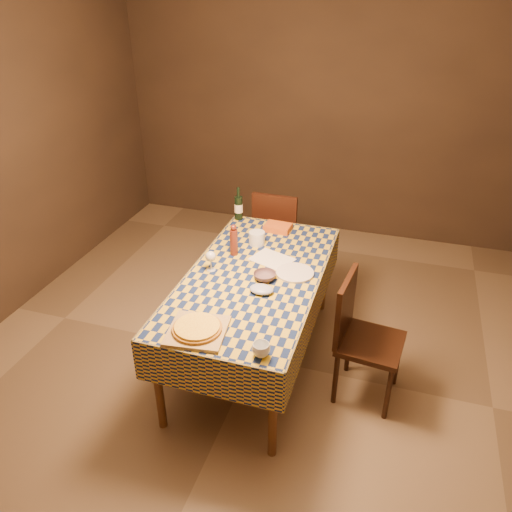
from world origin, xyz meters
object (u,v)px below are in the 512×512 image
(dining_table, at_px, (254,284))
(bowl, at_px, (265,276))
(pizza, at_px, (197,328))
(chair_right, at_px, (360,332))
(wine_bottle, at_px, (239,207))
(chair_far, at_px, (277,231))
(cutting_board, at_px, (197,331))
(white_plate, at_px, (295,273))

(dining_table, relative_size, bowl, 11.56)
(dining_table, relative_size, pizza, 5.85)
(dining_table, xyz_separation_m, chair_right, (0.79, -0.11, -0.17))
(pizza, distance_m, wine_bottle, 1.62)
(bowl, bearing_deg, chair_far, 101.00)
(cutting_board, relative_size, white_plate, 1.26)
(pizza, bearing_deg, dining_table, 80.14)
(white_plate, bearing_deg, wine_bottle, 132.26)
(dining_table, height_order, cutting_board, cutting_board)
(dining_table, bearing_deg, wine_bottle, 115.58)
(wine_bottle, bearing_deg, bowl, -60.61)
(pizza, xyz_separation_m, chair_right, (0.92, 0.62, -0.28))
(cutting_board, xyz_separation_m, white_plate, (0.40, 0.83, -0.00))
(pizza, bearing_deg, bowl, 72.76)
(cutting_board, relative_size, chair_right, 0.37)
(dining_table, relative_size, cutting_board, 5.37)
(cutting_board, bearing_deg, wine_bottle, 100.20)
(white_plate, xyz_separation_m, chair_right, (0.52, -0.21, -0.26))
(cutting_board, distance_m, wine_bottle, 1.62)
(dining_table, relative_size, chair_far, 1.98)
(pizza, relative_size, chair_far, 0.34)
(cutting_board, distance_m, chair_right, 1.14)
(white_plate, distance_m, chair_right, 0.61)
(cutting_board, distance_m, bowl, 0.73)
(wine_bottle, bearing_deg, cutting_board, -79.80)
(cutting_board, relative_size, pizza, 1.09)
(bowl, relative_size, chair_right, 0.17)
(chair_right, bearing_deg, bowl, 173.67)
(dining_table, relative_size, white_plate, 6.75)
(cutting_board, bearing_deg, white_plate, 64.18)
(pizza, bearing_deg, white_plate, 64.18)
(cutting_board, bearing_deg, dining_table, 80.14)
(bowl, relative_size, chair_far, 0.17)
(bowl, distance_m, white_plate, 0.23)
(pizza, bearing_deg, cutting_board, 90.00)
(pizza, distance_m, white_plate, 0.93)
(wine_bottle, distance_m, chair_far, 0.57)
(dining_table, bearing_deg, chair_right, -7.77)
(dining_table, bearing_deg, white_plate, 20.70)
(white_plate, height_order, chair_far, chair_far)
(chair_far, bearing_deg, chair_right, -54.56)
(pizza, height_order, bowl, pizza)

